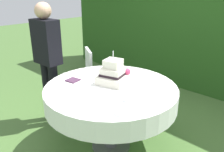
{
  "coord_description": "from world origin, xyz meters",
  "views": [
    {
      "loc": [
        1.57,
        -1.66,
        1.77
      ],
      "look_at": [
        -0.02,
        0.04,
        0.87
      ],
      "focal_mm": 37.43,
      "sensor_mm": 36.0,
      "label": 1
    }
  ],
  "objects_px": {
    "napkin_stack": "(73,80)",
    "standing_person": "(48,57)",
    "serving_plate_far": "(121,113)",
    "wedding_cake": "(114,74)",
    "serving_plate_near": "(128,99)",
    "garden_chair": "(83,72)",
    "cake_table": "(111,95)"
  },
  "relations": [
    {
      "from": "cake_table",
      "to": "napkin_stack",
      "type": "relative_size",
      "value": 10.9
    },
    {
      "from": "wedding_cake",
      "to": "serving_plate_near",
      "type": "distance_m",
      "value": 0.44
    },
    {
      "from": "serving_plate_near",
      "to": "cake_table",
      "type": "bearing_deg",
      "value": 160.59
    },
    {
      "from": "serving_plate_near",
      "to": "serving_plate_far",
      "type": "xyz_separation_m",
      "value": [
        0.12,
        -0.24,
        0.0
      ]
    },
    {
      "from": "serving_plate_far",
      "to": "wedding_cake",
      "type": "bearing_deg",
      "value": 137.8
    },
    {
      "from": "cake_table",
      "to": "garden_chair",
      "type": "xyz_separation_m",
      "value": [
        -1.04,
        0.47,
        -0.12
      ]
    },
    {
      "from": "serving_plate_near",
      "to": "garden_chair",
      "type": "distance_m",
      "value": 1.51
    },
    {
      "from": "garden_chair",
      "to": "standing_person",
      "type": "relative_size",
      "value": 0.56
    },
    {
      "from": "garden_chair",
      "to": "wedding_cake",
      "type": "bearing_deg",
      "value": -20.96
    },
    {
      "from": "wedding_cake",
      "to": "standing_person",
      "type": "distance_m",
      "value": 0.96
    },
    {
      "from": "cake_table",
      "to": "standing_person",
      "type": "height_order",
      "value": "standing_person"
    },
    {
      "from": "cake_table",
      "to": "napkin_stack",
      "type": "bearing_deg",
      "value": -156.99
    },
    {
      "from": "serving_plate_far",
      "to": "garden_chair",
      "type": "xyz_separation_m",
      "value": [
        -1.5,
        0.83,
        -0.23
      ]
    },
    {
      "from": "cake_table",
      "to": "serving_plate_far",
      "type": "height_order",
      "value": "serving_plate_far"
    },
    {
      "from": "cake_table",
      "to": "wedding_cake",
      "type": "distance_m",
      "value": 0.23
    },
    {
      "from": "napkin_stack",
      "to": "standing_person",
      "type": "bearing_deg",
      "value": 176.12
    },
    {
      "from": "cake_table",
      "to": "wedding_cake",
      "type": "bearing_deg",
      "value": 116.17
    },
    {
      "from": "wedding_cake",
      "to": "garden_chair",
      "type": "distance_m",
      "value": 1.12
    },
    {
      "from": "serving_plate_near",
      "to": "serving_plate_far",
      "type": "distance_m",
      "value": 0.27
    },
    {
      "from": "wedding_cake",
      "to": "garden_chair",
      "type": "height_order",
      "value": "wedding_cake"
    },
    {
      "from": "napkin_stack",
      "to": "standing_person",
      "type": "relative_size",
      "value": 0.08
    },
    {
      "from": "wedding_cake",
      "to": "napkin_stack",
      "type": "relative_size",
      "value": 2.81
    },
    {
      "from": "garden_chair",
      "to": "standing_person",
      "type": "bearing_deg",
      "value": -83.26
    },
    {
      "from": "napkin_stack",
      "to": "wedding_cake",
      "type": "bearing_deg",
      "value": 35.37
    },
    {
      "from": "serving_plate_near",
      "to": "serving_plate_far",
      "type": "relative_size",
      "value": 1.13
    },
    {
      "from": "cake_table",
      "to": "standing_person",
      "type": "relative_size",
      "value": 0.89
    },
    {
      "from": "napkin_stack",
      "to": "serving_plate_far",
      "type": "bearing_deg",
      "value": -11.78
    },
    {
      "from": "napkin_stack",
      "to": "cake_table",
      "type": "bearing_deg",
      "value": 23.01
    },
    {
      "from": "serving_plate_far",
      "to": "garden_chair",
      "type": "relative_size",
      "value": 0.13
    },
    {
      "from": "wedding_cake",
      "to": "standing_person",
      "type": "height_order",
      "value": "standing_person"
    },
    {
      "from": "garden_chair",
      "to": "standing_person",
      "type": "xyz_separation_m",
      "value": [
        0.07,
        -0.61,
        0.39
      ]
    },
    {
      "from": "cake_table",
      "to": "serving_plate_near",
      "type": "xyz_separation_m",
      "value": [
        0.33,
        -0.12,
        0.11
      ]
    }
  ]
}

